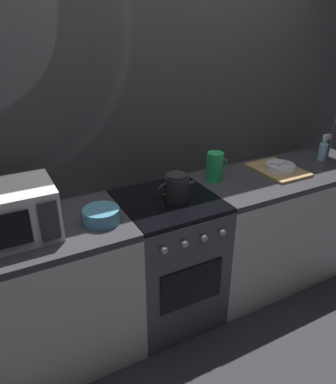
{
  "coord_description": "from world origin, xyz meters",
  "views": [
    {
      "loc": [
        -0.93,
        -1.76,
        1.91
      ],
      "look_at": [
        -0.0,
        0.0,
        0.95
      ],
      "focal_mm": 34.05,
      "sensor_mm": 36.0,
      "label": 1
    }
  ],
  "objects_px": {
    "dish_pile": "(279,169)",
    "spray_bottle": "(323,150)",
    "stove_unit": "(168,259)",
    "mixing_bowl": "(101,215)",
    "pitcher": "(215,167)",
    "kettle": "(177,187)",
    "microwave": "(8,214)"
  },
  "relations": [
    {
      "from": "dish_pile",
      "to": "spray_bottle",
      "type": "height_order",
      "value": "spray_bottle"
    },
    {
      "from": "stove_unit",
      "to": "mixing_bowl",
      "type": "height_order",
      "value": "mixing_bowl"
    },
    {
      "from": "pitcher",
      "to": "spray_bottle",
      "type": "distance_m",
      "value": 0.97
    },
    {
      "from": "mixing_bowl",
      "to": "spray_bottle",
      "type": "relative_size",
      "value": 0.99
    },
    {
      "from": "mixing_bowl",
      "to": "spray_bottle",
      "type": "xyz_separation_m",
      "value": [
        1.84,
        0.12,
        0.04
      ]
    },
    {
      "from": "stove_unit",
      "to": "kettle",
      "type": "distance_m",
      "value": 0.53
    },
    {
      "from": "stove_unit",
      "to": "kettle",
      "type": "height_order",
      "value": "kettle"
    },
    {
      "from": "stove_unit",
      "to": "dish_pile",
      "type": "xyz_separation_m",
      "value": [
        0.92,
        0.02,
        0.47
      ]
    },
    {
      "from": "stove_unit",
      "to": "microwave",
      "type": "distance_m",
      "value": 1.07
    },
    {
      "from": "microwave",
      "to": "spray_bottle",
      "type": "height_order",
      "value": "microwave"
    },
    {
      "from": "microwave",
      "to": "pitcher",
      "type": "height_order",
      "value": "microwave"
    },
    {
      "from": "stove_unit",
      "to": "kettle",
      "type": "relative_size",
      "value": 3.16
    },
    {
      "from": "pitcher",
      "to": "spray_bottle",
      "type": "xyz_separation_m",
      "value": [
        0.97,
        -0.06,
        -0.02
      ]
    },
    {
      "from": "spray_bottle",
      "to": "mixing_bowl",
      "type": "bearing_deg",
      "value": -176.32
    },
    {
      "from": "mixing_bowl",
      "to": "spray_bottle",
      "type": "bearing_deg",
      "value": 3.68
    },
    {
      "from": "microwave",
      "to": "pitcher",
      "type": "xyz_separation_m",
      "value": [
        1.31,
        0.11,
        -0.03
      ]
    },
    {
      "from": "kettle",
      "to": "pitcher",
      "type": "distance_m",
      "value": 0.39
    },
    {
      "from": "kettle",
      "to": "dish_pile",
      "type": "relative_size",
      "value": 0.71
    },
    {
      "from": "mixing_bowl",
      "to": "dish_pile",
      "type": "xyz_separation_m",
      "value": [
        1.36,
        0.09,
        -0.02
      ]
    },
    {
      "from": "mixing_bowl",
      "to": "microwave",
      "type": "bearing_deg",
      "value": 171.64
    },
    {
      "from": "dish_pile",
      "to": "kettle",
      "type": "bearing_deg",
      "value": -177.25
    },
    {
      "from": "microwave",
      "to": "mixing_bowl",
      "type": "height_order",
      "value": "microwave"
    },
    {
      "from": "kettle",
      "to": "microwave",
      "type": "bearing_deg",
      "value": 178.96
    },
    {
      "from": "stove_unit",
      "to": "microwave",
      "type": "height_order",
      "value": "microwave"
    },
    {
      "from": "stove_unit",
      "to": "kettle",
      "type": "bearing_deg",
      "value": -24.79
    },
    {
      "from": "microwave",
      "to": "kettle",
      "type": "xyz_separation_m",
      "value": [
        0.95,
        -0.02,
        -0.05
      ]
    },
    {
      "from": "pitcher",
      "to": "kettle",
      "type": "bearing_deg",
      "value": -160.32
    },
    {
      "from": "pitcher",
      "to": "dish_pile",
      "type": "height_order",
      "value": "pitcher"
    },
    {
      "from": "kettle",
      "to": "pitcher",
      "type": "height_order",
      "value": "pitcher"
    },
    {
      "from": "microwave",
      "to": "spray_bottle",
      "type": "distance_m",
      "value": 2.29
    },
    {
      "from": "kettle",
      "to": "pitcher",
      "type": "relative_size",
      "value": 1.42
    },
    {
      "from": "microwave",
      "to": "pitcher",
      "type": "bearing_deg",
      "value": 4.97
    }
  ]
}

